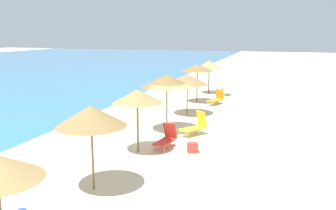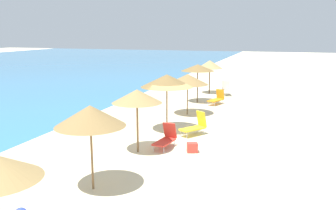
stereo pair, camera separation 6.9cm
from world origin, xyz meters
TOP-DOWN VIEW (x-y plane):
  - ground_plane at (0.00, 0.00)m, footprint 160.00×160.00m
  - beach_umbrella_1 at (-6.81, 0.79)m, footprint 2.28×2.28m
  - beach_umbrella_2 at (-2.85, 0.86)m, footprint 2.12×2.12m
  - beach_umbrella_3 at (0.76, 0.74)m, footprint 2.68×2.68m
  - beach_umbrella_4 at (4.85, 0.76)m, footprint 2.56×2.56m
  - beach_umbrella_5 at (8.92, 1.11)m, footprint 2.40×2.40m
  - beach_umbrella_6 at (13.06, 1.09)m, footprint 2.14×2.14m
  - lounge_chair_0 at (8.62, -0.40)m, footprint 1.54×1.05m
  - lounge_chair_1 at (12.88, -0.38)m, footprint 1.69×1.09m
  - lounge_chair_2 at (-1.87, -0.09)m, footprint 1.46×0.77m
  - lounge_chair_3 at (0.47, -0.85)m, footprint 1.47×1.25m
  - cooler_box at (-2.18, -1.38)m, footprint 0.47×0.55m

SIDE VIEW (x-z plane):
  - ground_plane at x=0.00m, z-range 0.00..0.00m
  - cooler_box at x=-2.18m, z-range 0.00..0.42m
  - lounge_chair_2 at x=-1.87m, z-range -0.10..0.96m
  - lounge_chair_0 at x=8.62m, z-range -0.09..0.95m
  - lounge_chair_1 at x=12.88m, z-range -0.13..1.00m
  - lounge_chair_3 at x=0.47m, z-range -0.09..1.07m
  - beach_umbrella_4 at x=4.85m, z-range 0.94..3.47m
  - beach_umbrella_6 at x=13.06m, z-range 1.04..3.80m
  - beach_umbrella_2 at x=-2.85m, z-range 1.07..3.79m
  - beach_umbrella_1 at x=-6.81m, z-range 1.06..3.88m
  - beach_umbrella_5 at x=8.92m, z-range 1.14..3.92m
  - beach_umbrella_3 at x=0.76m, z-range 1.15..4.11m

